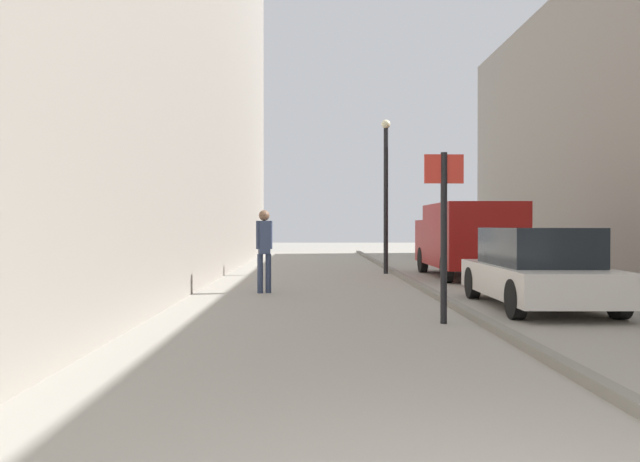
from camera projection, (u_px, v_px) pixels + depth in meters
ground_plane at (354, 289)px, 14.71m from camera, size 80.00×80.00×0.00m
kerb_strip at (422, 287)px, 14.73m from camera, size 0.16×40.00×0.12m
pedestrian_main_foreground at (264, 245)px, 13.90m from camera, size 0.36×0.26×1.83m
delivery_van at (467, 237)px, 18.16m from camera, size 2.12×5.18×2.10m
parked_car at (537, 268)px, 11.43m from camera, size 1.90×4.23×1.45m
street_sign_post at (444, 222)px, 9.56m from camera, size 0.60×0.10×2.60m
lamp_post at (386, 186)px, 19.47m from camera, size 0.28×0.28×4.76m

